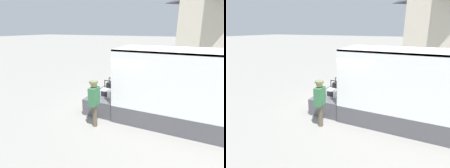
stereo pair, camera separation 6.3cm
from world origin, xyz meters
TOP-DOWN VIEW (x-y plane):
  - ground_plane at (0.00, 0.00)m, footprint 160.00×160.00m
  - tailgate_deck at (-0.67, 0.00)m, footprint 1.33×2.11m
  - microwave at (-0.56, -0.32)m, footprint 0.45×0.34m
  - portable_generator at (-0.56, 0.46)m, footprint 0.70×0.51m
  - worker_person at (-0.43, -1.61)m, footprint 0.31×0.44m
  - house_backdrop at (4.87, 14.74)m, footprint 7.99×7.29m

SIDE VIEW (x-z plane):
  - ground_plane at x=0.00m, z-range 0.00..0.00m
  - tailgate_deck at x=-0.67m, z-range 0.00..0.69m
  - microwave at x=-0.56m, z-range 0.69..1.01m
  - portable_generator at x=-0.56m, z-range 0.62..1.17m
  - worker_person at x=-0.43m, z-range 0.20..1.95m
  - house_backdrop at x=4.87m, z-range 0.08..8.28m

